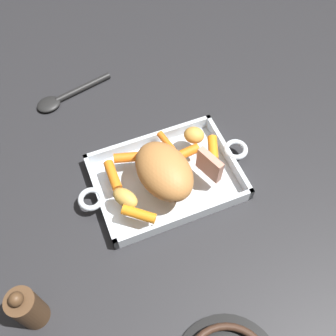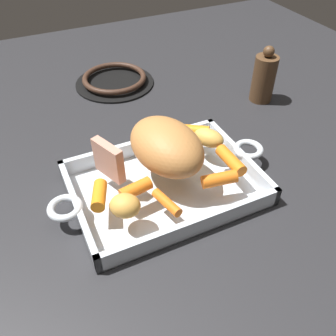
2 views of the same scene
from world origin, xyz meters
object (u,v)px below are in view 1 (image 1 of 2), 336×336
Objects in this scene: baby_carrot_short at (188,152)px; potato_corner at (194,135)px; pork_roast at (164,171)px; roasting_dish at (166,178)px; baby_carrot_southeast at (167,142)px; serving_spoon at (64,97)px; baby_carrot_northeast at (127,157)px; baby_carrot_center_right at (113,175)px; roast_slice_thick at (209,165)px; potato_golden_small at (125,198)px; pepper_mill at (28,308)px; baby_carrot_southwest at (139,214)px; baby_carrot_center_left at (213,148)px.

potato_corner is (-0.03, -0.03, 0.01)m from baby_carrot_short.
potato_corner is (-0.10, -0.08, -0.02)m from pork_roast.
roasting_dish is 0.08m from baby_carrot_southeast.
pork_roast reaches higher than serving_spoon.
pork_roast is 0.09m from baby_carrot_short.
pork_roast is at bearing 125.11° from baby_carrot_northeast.
pork_roast is 0.39m from serving_spoon.
roasting_dish is 2.62× the size of pork_roast.
baby_carrot_northeast is at bearing -142.68° from baby_carrot_center_right.
roast_slice_thick is 0.93× the size of baby_carrot_center_right.
potato_corner reaches higher than potato_golden_small.
potato_golden_small is at bearing 25.51° from potato_corner.
serving_spoon is at bearing -67.86° from pork_roast.
roasting_dish is at bearing -151.56° from pepper_mill.
baby_carrot_southwest is at bearing 108.65° from potato_golden_small.
baby_carrot_southwest is 0.23m from potato_corner.
baby_carrot_center_right is at bearing -25.98° from pork_roast.
baby_carrot_center_left is at bearing -156.27° from baby_carrot_southwest.
potato_corner is 0.49m from pepper_mill.
potato_corner reaches higher than baby_carrot_center_right.
baby_carrot_short is (-0.18, 0.00, -0.00)m from baby_carrot_center_right.
roast_slice_thick reaches higher than baby_carrot_northeast.
baby_carrot_center_left reaches higher than roasting_dish.
pork_roast is 0.72× the size of serving_spoon.
potato_corner is 0.81× the size of potato_golden_small.
serving_spoon is at bearing -109.52° from pepper_mill.
pork_roast reaches higher than baby_carrot_southwest.
roasting_dish is at bearing 6.27° from baby_carrot_center_left.
pork_roast is at bearing -143.13° from baby_carrot_southwest.
pepper_mill is (0.34, 0.18, 0.05)m from roasting_dish.
baby_carrot_center_left is 1.11× the size of baby_carrot_short.
potato_golden_small is 0.27× the size of serving_spoon.
potato_golden_small reaches higher than baby_carrot_northeast.
baby_carrot_southwest and baby_carrot_center_left have the same top height.
baby_carrot_southwest and baby_carrot_center_right have the same top height.
roast_slice_thick is at bearing 55.75° from baby_carrot_center_left.
baby_carrot_southwest is at bearing 36.87° from pork_roast.
baby_carrot_northeast is 1.01× the size of baby_carrot_center_left.
baby_carrot_southeast is 0.84× the size of baby_carrot_southwest.
potato_golden_small is (0.19, -0.00, -0.02)m from roast_slice_thick.
baby_carrot_center_left is 1.21× the size of potato_corner.
baby_carrot_southeast is 1.01× the size of potato_golden_small.
baby_carrot_short reaches higher than baby_carrot_southeast.
baby_carrot_southeast is at bearing -164.04° from baby_carrot_center_right.
baby_carrot_southwest reaches higher than baby_carrot_short.
baby_carrot_short is (-0.15, -0.10, 0.00)m from baby_carrot_southwest.
roasting_dish is 7.75× the size of baby_carrot_short.
baby_carrot_southwest is 0.33× the size of serving_spoon.
baby_carrot_southwest is 1.23× the size of baby_carrot_center_left.
pepper_mill reaches higher than roasting_dish.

